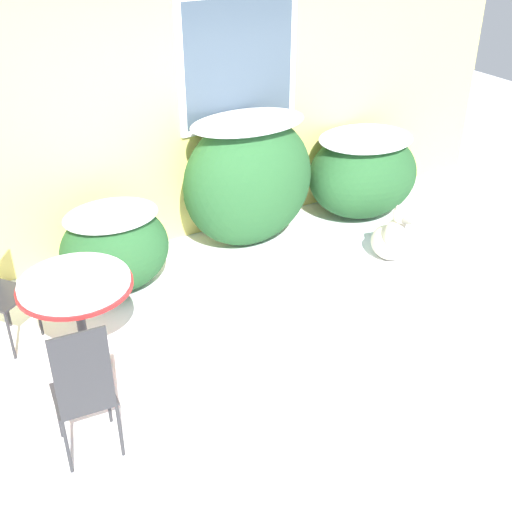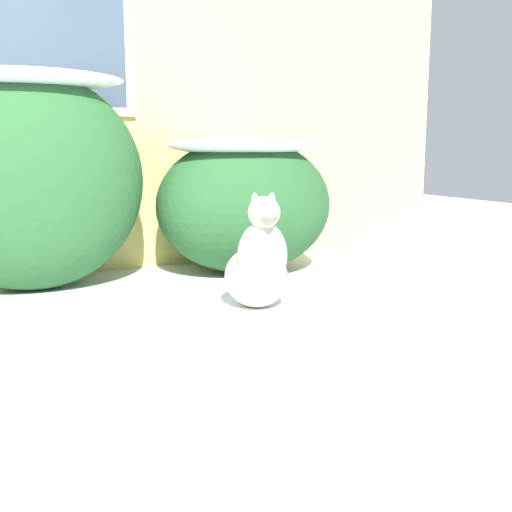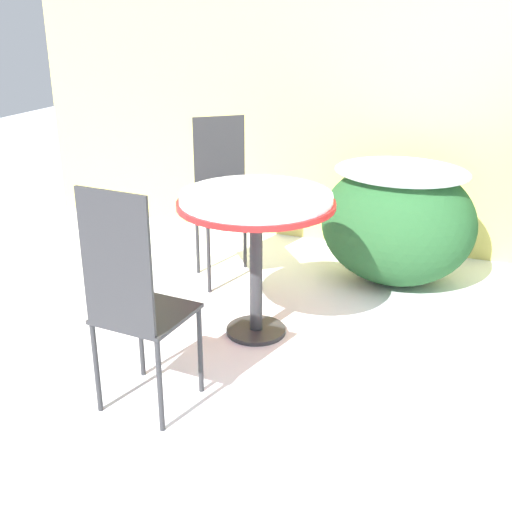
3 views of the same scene
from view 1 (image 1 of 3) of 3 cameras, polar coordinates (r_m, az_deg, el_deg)
name	(u,v)px [view 1 (image 1 of 3)]	position (r m, az deg, el deg)	size (l,w,h in m)	color
ground_plane	(292,346)	(5.29, 3.24, -8.01)	(16.00, 16.00, 0.00)	white
house_wall	(176,89)	(6.35, -7.09, 14.52)	(8.00, 0.10, 3.13)	#E5D16B
shrub_left	(115,246)	(5.92, -12.44, 0.86)	(0.99, 0.80, 0.81)	#235128
shrub_middle	(249,178)	(6.46, -0.67, 6.92)	(1.39, 0.87, 1.35)	#235128
shrub_right	(363,172)	(7.25, 9.49, 7.41)	(1.27, 1.04, 0.95)	#235128
patio_table	(76,292)	(4.83, -15.71, -3.08)	(0.83, 0.83, 0.81)	#2D2D30
patio_chair_far_side	(84,390)	(4.19, -15.04, -11.39)	(0.40, 0.40, 1.06)	#2D2D30
dog	(393,238)	(6.47, 12.04, 1.56)	(0.42, 0.63, 0.65)	beige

